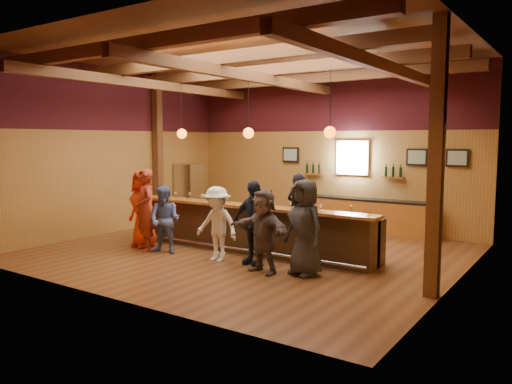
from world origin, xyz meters
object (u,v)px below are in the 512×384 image
customer_orange (143,208)px  ice_bucket (253,200)px  bar_counter (253,228)px  customer_white (217,224)px  bottle_a (262,200)px  customer_navy (254,223)px  customer_brown (263,231)px  back_bar_cabinet (361,215)px  bartender (299,210)px  customer_dark (305,227)px  customer_denim (165,220)px  customer_redvest (145,210)px  stainless_fridge (190,192)px

customer_orange → ice_bucket: (2.67, 0.75, 0.32)m
bar_counter → customer_orange: customer_orange is taller
customer_white → bottle_a: size_ratio=4.94×
ice_bucket → bottle_a: size_ratio=0.80×
customer_navy → customer_brown: customer_navy is taller
customer_orange → ice_bucket: size_ratio=7.23×
bar_counter → back_bar_cabinet: (1.18, 3.57, -0.05)m
bartender → customer_dark: bearing=122.6°
customer_denim → customer_navy: size_ratio=0.88×
back_bar_cabinet → customer_denim: 5.58m
customer_navy → customer_dark: (1.26, -0.15, 0.05)m
customer_brown → customer_navy: bearing=152.6°
back_bar_cabinet → customer_brown: 5.04m
customer_navy → customer_dark: size_ratio=0.95×
bartender → customer_brown: bearing=104.9°
back_bar_cabinet → customer_navy: bearing=-95.8°
customer_denim → bartender: (2.10, 2.38, 0.12)m
bar_counter → customer_brown: (1.24, -1.46, 0.29)m
bartender → bottle_a: size_ratio=5.51×
customer_dark → bottle_a: customer_dark is taller
customer_orange → bottle_a: 2.98m
bar_counter → ice_bucket: 0.81m
customer_brown → bar_counter: bearing=143.1°
customer_navy → bar_counter: bearing=129.3°
ice_bucket → customer_redvest: bearing=-155.3°
customer_navy → ice_bucket: 0.94m
bartender → customer_orange: bearing=35.6°
stainless_fridge → bottle_a: size_ratio=5.63×
customer_orange → bottle_a: (2.84, 0.87, 0.32)m
customer_redvest → bottle_a: customer_redvest is taller
bar_counter → stainless_fridge: size_ratio=3.50×
customer_denim → customer_dark: bearing=-11.7°
back_bar_cabinet → customer_dark: 4.82m
ice_bucket → bottle_a: bearing=34.7°
customer_white → bottle_a: 1.21m
bar_counter → customer_white: customer_white is taller
customer_denim → customer_dark: customer_dark is taller
customer_denim → customer_navy: (2.20, 0.31, 0.10)m
customer_white → customer_dark: 2.06m
stainless_fridge → bottle_a: stainless_fridge is taller
stainless_fridge → customer_denim: bearing=-55.1°
customer_orange → customer_denim: size_ratio=1.21×
bottle_a → stainless_fridge: bearing=149.5°
stainless_fridge → customer_denim: stainless_fridge is taller
customer_denim → bottle_a: bearing=16.7°
customer_redvest → customer_navy: size_ratio=1.09×
bar_counter → customer_orange: bearing=-156.5°
back_bar_cabinet → ice_bucket: size_ratio=15.73×
stainless_fridge → customer_orange: (1.66, -3.52, 0.02)m
customer_white → customer_dark: bearing=2.3°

